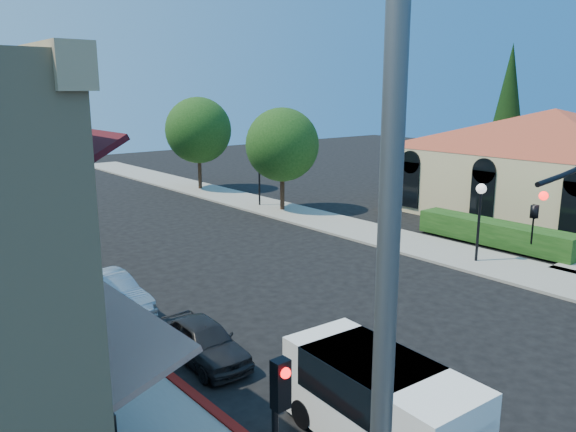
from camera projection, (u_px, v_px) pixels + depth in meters
ground at (572, 407)px, 13.60m from camera, size 120.00×120.00×0.00m
sidewalk_right at (237, 199)px, 39.31m from camera, size 3.50×50.00×0.12m
curb_red_strip at (159, 372)px, 15.31m from camera, size 0.25×10.00×0.06m
mission_building at (551, 151)px, 35.10m from camera, size 30.12×30.12×6.40m
hedge at (494, 246)px, 27.64m from camera, size 1.40×8.00×1.10m
conifer_far at (508, 105)px, 43.15m from camera, size 3.20×3.20×11.00m
street_tree_a at (282, 145)px, 34.68m from camera, size 4.56×4.56×6.48m
street_tree_b at (198, 130)px, 42.11m from camera, size 4.94×4.94×7.02m
secondary_signal at (279, 415)px, 9.16m from camera, size 0.28×0.42×3.32m
cobra_streetlight at (409, 336)px, 5.24m from camera, size 3.60×0.25×9.31m
lamppost_left_near at (94, 290)px, 13.71m from camera, size 0.44×0.44×3.57m
lamppost_right_near at (480, 203)px, 24.30m from camera, size 0.44×0.44×3.57m
lamppost_right_far at (259, 165)px, 36.31m from camera, size 0.44×0.44×3.57m
white_van at (381, 399)px, 11.84m from camera, size 2.20×4.54×1.96m
parked_car_a at (203, 341)px, 15.80m from camera, size 1.59×3.62×1.21m
parked_car_b at (110, 293)px, 19.36m from camera, size 1.70×4.10×1.32m
parked_car_c at (44, 224)px, 29.24m from camera, size 2.08×4.69×1.34m
parked_car_d at (14, 209)px, 33.66m from camera, size 1.99×4.04×1.10m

